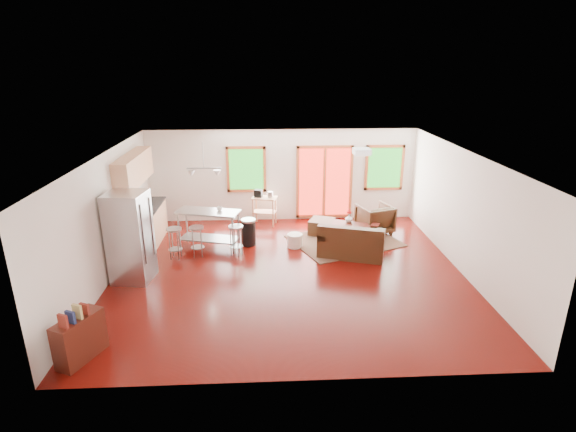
{
  "coord_description": "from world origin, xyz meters",
  "views": [
    {
      "loc": [
        -0.48,
        -8.82,
        4.37
      ],
      "look_at": [
        0.0,
        0.3,
        1.2
      ],
      "focal_mm": 28.0,
      "sensor_mm": 36.0,
      "label": 1
    }
  ],
  "objects_px": {
    "loveseat": "(351,243)",
    "rug": "(344,241)",
    "island": "(209,223)",
    "refrigerator": "(130,237)",
    "kitchen_cart": "(264,201)",
    "coffee_table": "(350,227)",
    "ottoman": "(322,227)",
    "armchair": "(375,217)"
  },
  "relations": [
    {
      "from": "rug",
      "to": "island",
      "type": "bearing_deg",
      "value": -175.93
    },
    {
      "from": "armchair",
      "to": "island",
      "type": "xyz_separation_m",
      "value": [
        -4.29,
        -0.84,
        0.23
      ]
    },
    {
      "from": "island",
      "to": "kitchen_cart",
      "type": "bearing_deg",
      "value": 50.26
    },
    {
      "from": "rug",
      "to": "coffee_table",
      "type": "xyz_separation_m",
      "value": [
        0.15,
        0.11,
        0.33
      ]
    },
    {
      "from": "loveseat",
      "to": "coffee_table",
      "type": "xyz_separation_m",
      "value": [
        0.15,
        0.98,
        0.03
      ]
    },
    {
      "from": "coffee_table",
      "to": "ottoman",
      "type": "relative_size",
      "value": 1.92
    },
    {
      "from": "refrigerator",
      "to": "kitchen_cart",
      "type": "relative_size",
      "value": 1.88
    },
    {
      "from": "refrigerator",
      "to": "kitchen_cart",
      "type": "height_order",
      "value": "refrigerator"
    },
    {
      "from": "kitchen_cart",
      "to": "island",
      "type": "bearing_deg",
      "value": -129.74
    },
    {
      "from": "rug",
      "to": "loveseat",
      "type": "bearing_deg",
      "value": -89.99
    },
    {
      "from": "ottoman",
      "to": "refrigerator",
      "type": "distance_m",
      "value": 4.93
    },
    {
      "from": "armchair",
      "to": "refrigerator",
      "type": "relative_size",
      "value": 0.44
    },
    {
      "from": "ottoman",
      "to": "rug",
      "type": "bearing_deg",
      "value": -45.88
    },
    {
      "from": "kitchen_cart",
      "to": "coffee_table",
      "type": "bearing_deg",
      "value": -29.81
    },
    {
      "from": "armchair",
      "to": "refrigerator",
      "type": "distance_m",
      "value": 6.2
    },
    {
      "from": "refrigerator",
      "to": "kitchen_cart",
      "type": "bearing_deg",
      "value": 57.37
    },
    {
      "from": "loveseat",
      "to": "armchair",
      "type": "relative_size",
      "value": 2.01
    },
    {
      "from": "loveseat",
      "to": "ottoman",
      "type": "bearing_deg",
      "value": 127.62
    },
    {
      "from": "loveseat",
      "to": "armchair",
      "type": "distance_m",
      "value": 1.74
    },
    {
      "from": "armchair",
      "to": "refrigerator",
      "type": "height_order",
      "value": "refrigerator"
    },
    {
      "from": "rug",
      "to": "kitchen_cart",
      "type": "height_order",
      "value": "kitchen_cart"
    },
    {
      "from": "refrigerator",
      "to": "island",
      "type": "relative_size",
      "value": 1.18
    },
    {
      "from": "ottoman",
      "to": "coffee_table",
      "type": "bearing_deg",
      "value": -32.84
    },
    {
      "from": "loveseat",
      "to": "island",
      "type": "xyz_separation_m",
      "value": [
        -3.38,
        0.64,
        0.34
      ]
    },
    {
      "from": "loveseat",
      "to": "rug",
      "type": "bearing_deg",
      "value": 107.41
    },
    {
      "from": "coffee_table",
      "to": "refrigerator",
      "type": "xyz_separation_m",
      "value": [
        -4.92,
        -1.95,
        0.6
      ]
    },
    {
      "from": "ottoman",
      "to": "refrigerator",
      "type": "xyz_separation_m",
      "value": [
        -4.25,
        -2.38,
        0.75
      ]
    },
    {
      "from": "rug",
      "to": "coffee_table",
      "type": "distance_m",
      "value": 0.38
    },
    {
      "from": "coffee_table",
      "to": "kitchen_cart",
      "type": "relative_size",
      "value": 1.15
    },
    {
      "from": "kitchen_cart",
      "to": "ottoman",
      "type": "bearing_deg",
      "value": -28.41
    },
    {
      "from": "rug",
      "to": "refrigerator",
      "type": "relative_size",
      "value": 1.33
    },
    {
      "from": "rug",
      "to": "island",
      "type": "height_order",
      "value": "island"
    },
    {
      "from": "rug",
      "to": "armchair",
      "type": "bearing_deg",
      "value": 33.6
    },
    {
      "from": "rug",
      "to": "refrigerator",
      "type": "xyz_separation_m",
      "value": [
        -4.77,
        -1.84,
        0.93
      ]
    },
    {
      "from": "refrigerator",
      "to": "coffee_table",
      "type": "bearing_deg",
      "value": 29.32
    },
    {
      "from": "loveseat",
      "to": "coffee_table",
      "type": "bearing_deg",
      "value": 98.8
    },
    {
      "from": "loveseat",
      "to": "ottoman",
      "type": "height_order",
      "value": "loveseat"
    },
    {
      "from": "coffee_table",
      "to": "island",
      "type": "height_order",
      "value": "island"
    },
    {
      "from": "rug",
      "to": "island",
      "type": "distance_m",
      "value": 3.45
    },
    {
      "from": "rug",
      "to": "loveseat",
      "type": "xyz_separation_m",
      "value": [
        0.0,
        -0.88,
        0.31
      ]
    },
    {
      "from": "island",
      "to": "armchair",
      "type": "bearing_deg",
      "value": 11.09
    },
    {
      "from": "coffee_table",
      "to": "island",
      "type": "distance_m",
      "value": 3.56
    }
  ]
}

